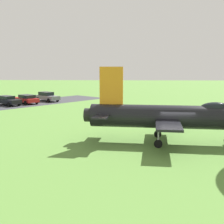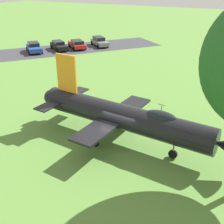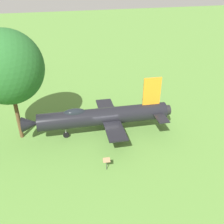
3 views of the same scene
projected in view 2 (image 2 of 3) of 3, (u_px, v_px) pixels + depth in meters
The scene contains 8 objects.
ground_plane at pixel (122, 141), 20.53m from camera, with size 200.00×200.00×0.00m, color #568438.
parking_strip at pixel (69, 49), 46.67m from camera, with size 31.35×8.00×0.00m, color #38383D.
display_jet at pixel (127, 118), 19.45m from camera, with size 8.40×14.93×5.77m.
info_plaque at pixel (162, 107), 23.96m from camera, with size 0.47×0.65×1.14m.
parked_car_gray at pixel (99, 41), 48.43m from camera, with size 4.39×4.72×1.53m.
parked_car_red at pixel (77, 44), 46.81m from camera, with size 4.60×4.85×1.39m.
parked_car_black at pixel (59, 45), 45.86m from camera, with size 4.05×4.70×1.41m.
parked_car_blue at pixel (34, 47), 44.39m from camera, with size 4.31×4.56×1.52m.
Camera 2 is at (-16.00, -7.24, 10.87)m, focal length 45.04 mm.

